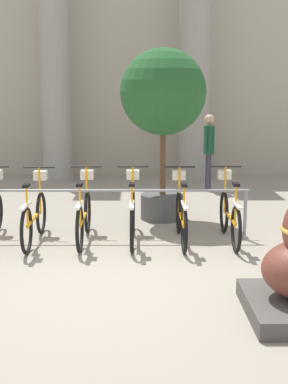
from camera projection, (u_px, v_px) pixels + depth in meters
name	position (u px, v px, depth m)	size (l,w,h in m)	color
ground_plane	(107.00, 285.00, 6.13)	(60.00, 60.00, 0.00)	gray
building_facade	(126.00, 61.00, 14.04)	(20.00, 0.20, 6.00)	#B2A893
column_left	(55.00, 74.00, 13.11)	(0.94, 0.94, 5.16)	gray
column_right	(194.00, 74.00, 13.13)	(0.94, 0.94, 5.16)	gray
bike_rack	(36.00, 197.00, 7.92)	(6.34, 0.05, 0.77)	gray
bicycle_4	(35.00, 215.00, 7.82)	(0.48, 1.74, 1.07)	black
bicycle_5	(84.00, 214.00, 7.89)	(0.48, 1.74, 1.07)	black
bicycle_6	(133.00, 214.00, 7.89)	(0.48, 1.74, 1.07)	black
bicycle_7	(181.00, 215.00, 7.86)	(0.48, 1.74, 1.07)	black
bicycle_8	(229.00, 214.00, 7.90)	(0.48, 1.74, 1.07)	black
person_pedestrian	(209.00, 145.00, 11.90)	(0.23, 0.47, 1.71)	#383342
potted_tree	(163.00, 101.00, 9.01)	(1.46, 1.46, 2.92)	#4C4C4C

